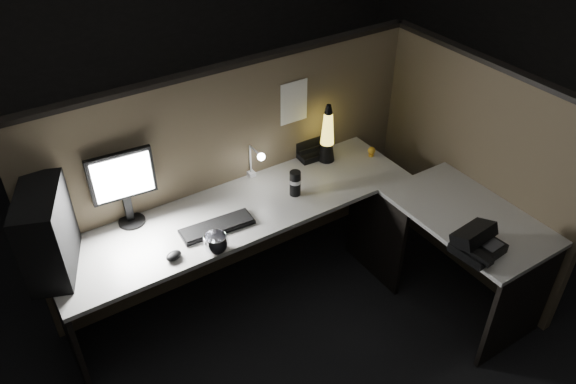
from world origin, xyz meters
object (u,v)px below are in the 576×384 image
pc_tower (47,233)px  monitor (123,182)px  lava_lamp (327,138)px  desk_phone (476,242)px  keyboard (217,227)px

pc_tower → monitor: size_ratio=1.01×
monitor → lava_lamp: 1.38m
lava_lamp → desk_phone: bearing=-83.1°
monitor → desk_phone: size_ratio=1.69×
monitor → desk_phone: (1.52, -1.29, -0.23)m
pc_tower → monitor: bearing=39.7°
pc_tower → monitor: 0.50m
desk_phone → keyboard: bearing=134.4°
keyboard → lava_lamp: size_ratio=1.03×
monitor → keyboard: monitor is taller
pc_tower → keyboard: (0.87, -0.18, -0.23)m
pc_tower → keyboard: 0.92m
monitor → desk_phone: 2.01m
keyboard → desk_phone: (1.12, -0.95, 0.05)m
pc_tower → lava_lamp: (1.85, 0.08, -0.07)m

